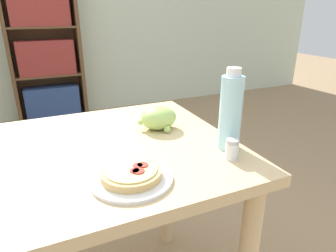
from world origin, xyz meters
The scene contains 6 objects.
dining_table centered at (0.09, -0.11, 0.65)m, with size 1.20×0.75×0.76m.
pizza_on_plate centered at (0.30, -0.33, 0.78)m, with size 0.21×0.21×0.04m.
grape_bunch centered at (0.50, -0.04, 0.80)m, with size 0.14×0.11×0.08m.
drink_bottle centered at (0.64, -0.27, 0.88)m, with size 0.07×0.07×0.25m.
salt_shaker centered at (0.60, -0.34, 0.79)m, with size 0.04×0.04×0.06m.
bookshelf centered at (0.26, 2.46, 0.71)m, with size 0.72×0.28×1.50m.
Camera 1 is at (0.11, -0.98, 1.17)m, focal length 32.00 mm.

